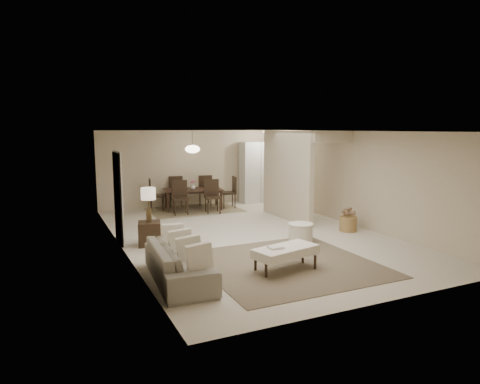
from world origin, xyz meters
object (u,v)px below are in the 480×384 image
pantry_cabinet (257,172)px  ottoman_bench (286,252)px  wicker_basket (348,224)px  side_table (149,234)px  round_pouf (301,233)px  dining_table (193,199)px  sofa (179,263)px

pantry_cabinet → ottoman_bench: (-2.89, -6.78, -0.70)m
wicker_basket → side_table: bearing=170.7°
pantry_cabinet → side_table: bearing=-139.5°
pantry_cabinet → round_pouf: (-1.60, -5.28, -0.83)m
dining_table → ottoman_bench: bearing=-82.9°
ottoman_bench → round_pouf: bearing=36.1°
sofa → dining_table: size_ratio=1.16×
pantry_cabinet → ottoman_bench: 7.40m
pantry_cabinet → side_table: 6.30m
wicker_basket → dining_table: 5.11m
sofa → round_pouf: sofa is taller
pantry_cabinet → side_table: pantry_cabinet is taller
wicker_basket → dining_table: dining_table is taller
dining_table → wicker_basket: bearing=-48.9°
sofa → side_table: bearing=2.8°
round_pouf → wicker_basket: round_pouf is taller
round_pouf → dining_table: 4.92m
pantry_cabinet → sofa: pantry_cabinet is taller
side_table → dining_table: 4.24m
side_table → sofa: bearing=-91.2°
ottoman_bench → wicker_basket: 3.56m
side_table → pantry_cabinet: bearing=40.5°
sofa → wicker_basket: 5.16m
sofa → wicker_basket: (4.89, 1.63, -0.13)m
round_pouf → sofa: bearing=-159.5°
ottoman_bench → pantry_cabinet: bearing=53.9°
pantry_cabinet → wicker_basket: bearing=-88.9°
pantry_cabinet → sofa: 8.10m
sofa → side_table: 2.42m
side_table → dining_table: (2.23, 3.61, 0.06)m
dining_table → pantry_cabinet: bearing=20.6°
round_pouf → dining_table: dining_table is taller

